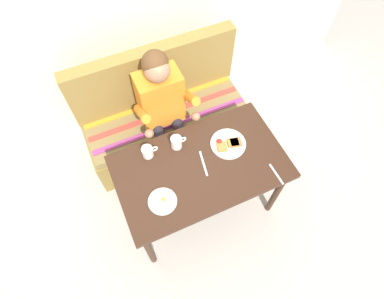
# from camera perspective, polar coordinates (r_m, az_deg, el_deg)

# --- Properties ---
(ground_plane) EXTENTS (8.00, 8.00, 0.00)m
(ground_plane) POSITION_cam_1_polar(r_m,az_deg,el_deg) (2.91, 1.22, -9.52)
(ground_plane) COLOR #B1A9A0
(table) EXTENTS (1.20, 0.70, 0.73)m
(table) POSITION_cam_1_polar(r_m,az_deg,el_deg) (2.32, 1.52, -3.82)
(table) COLOR #372015
(table) RESTS_ON ground
(couch) EXTENTS (1.44, 0.56, 1.00)m
(couch) POSITION_cam_1_polar(r_m,az_deg,el_deg) (2.97, -4.88, 5.54)
(couch) COLOR olive
(couch) RESTS_ON ground
(person) EXTENTS (0.45, 0.61, 1.21)m
(person) POSITION_cam_1_polar(r_m,az_deg,el_deg) (2.53, -5.08, 7.73)
(person) COLOR orange
(person) RESTS_ON ground
(plate_breakfast) EXTENTS (0.26, 0.26, 0.05)m
(plate_breakfast) POSITION_cam_1_polar(r_m,az_deg,el_deg) (2.33, 6.50, 1.01)
(plate_breakfast) COLOR white
(plate_breakfast) RESTS_ON table
(plate_eggs) EXTENTS (0.19, 0.19, 0.04)m
(plate_eggs) POSITION_cam_1_polar(r_m,az_deg,el_deg) (2.14, -5.25, -9.13)
(plate_eggs) COLOR white
(plate_eggs) RESTS_ON table
(coffee_mug) EXTENTS (0.12, 0.08, 0.09)m
(coffee_mug) POSITION_cam_1_polar(r_m,az_deg,el_deg) (2.27, -7.86, -0.36)
(coffee_mug) COLOR white
(coffee_mug) RESTS_ON table
(coffee_mug_second) EXTENTS (0.12, 0.08, 0.10)m
(coffee_mug_second) POSITION_cam_1_polar(r_m,az_deg,el_deg) (2.29, -2.74, 1.33)
(coffee_mug_second) COLOR white
(coffee_mug_second) RESTS_ON table
(fork) EXTENTS (0.02, 0.17, 0.00)m
(fork) POSITION_cam_1_polar(r_m,az_deg,el_deg) (2.29, 14.74, -4.24)
(fork) COLOR silver
(fork) RESTS_ON table
(knife) EXTENTS (0.05, 0.20, 0.00)m
(knife) POSITION_cam_1_polar(r_m,az_deg,el_deg) (2.25, 2.06, -2.49)
(knife) COLOR silver
(knife) RESTS_ON table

